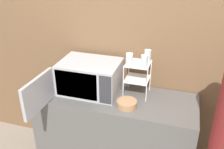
{
  "coord_description": "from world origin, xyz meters",
  "views": [
    {
      "loc": [
        0.57,
        -1.67,
        2.18
      ],
      "look_at": [
        -0.04,
        0.32,
        1.13
      ],
      "focal_mm": 40.0,
      "sensor_mm": 36.0,
      "label": 1
    }
  ],
  "objects_px": {
    "glass_front_left": "(129,59)",
    "bowl": "(127,104)",
    "glass_back_right": "(148,56)",
    "glass_front_right": "(144,61)",
    "microwave": "(88,77)",
    "dish_rack": "(138,72)"
  },
  "relations": [
    {
      "from": "dish_rack",
      "to": "glass_back_right",
      "type": "height_order",
      "value": "glass_back_right"
    },
    {
      "from": "microwave",
      "to": "glass_front_right",
      "type": "height_order",
      "value": "glass_front_right"
    },
    {
      "from": "glass_back_right",
      "to": "glass_front_right",
      "type": "bearing_deg",
      "value": -92.35
    },
    {
      "from": "glass_back_right",
      "to": "glass_front_right",
      "type": "distance_m",
      "value": 0.13
    },
    {
      "from": "glass_front_left",
      "to": "glass_back_right",
      "type": "xyz_separation_m",
      "value": [
        0.14,
        0.13,
        0.0
      ]
    },
    {
      "from": "bowl",
      "to": "microwave",
      "type": "bearing_deg",
      "value": 161.09
    },
    {
      "from": "dish_rack",
      "to": "glass_front_right",
      "type": "height_order",
      "value": "glass_front_right"
    },
    {
      "from": "microwave",
      "to": "glass_front_left",
      "type": "bearing_deg",
      "value": 4.51
    },
    {
      "from": "glass_front_left",
      "to": "bowl",
      "type": "distance_m",
      "value": 0.4
    },
    {
      "from": "glass_back_right",
      "to": "bowl",
      "type": "height_order",
      "value": "glass_back_right"
    },
    {
      "from": "glass_front_right",
      "to": "bowl",
      "type": "distance_m",
      "value": 0.41
    },
    {
      "from": "glass_back_right",
      "to": "dish_rack",
      "type": "bearing_deg",
      "value": -137.94
    },
    {
      "from": "dish_rack",
      "to": "glass_back_right",
      "type": "relative_size",
      "value": 2.97
    },
    {
      "from": "glass_front_left",
      "to": "glass_back_right",
      "type": "relative_size",
      "value": 1.0
    },
    {
      "from": "glass_back_right",
      "to": "glass_front_left",
      "type": "bearing_deg",
      "value": -137.64
    },
    {
      "from": "dish_rack",
      "to": "bowl",
      "type": "height_order",
      "value": "dish_rack"
    },
    {
      "from": "glass_front_left",
      "to": "bowl",
      "type": "relative_size",
      "value": 0.61
    },
    {
      "from": "microwave",
      "to": "glass_back_right",
      "type": "xyz_separation_m",
      "value": [
        0.54,
        0.16,
        0.23
      ]
    },
    {
      "from": "glass_front_left",
      "to": "bowl",
      "type": "bearing_deg",
      "value": -80.16
    },
    {
      "from": "glass_back_right",
      "to": "glass_front_right",
      "type": "xyz_separation_m",
      "value": [
        -0.01,
        -0.13,
        0.0
      ]
    },
    {
      "from": "dish_rack",
      "to": "glass_front_left",
      "type": "bearing_deg",
      "value": -137.33
    },
    {
      "from": "microwave",
      "to": "glass_front_right",
      "type": "xyz_separation_m",
      "value": [
        0.54,
        0.03,
        0.23
      ]
    }
  ]
}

